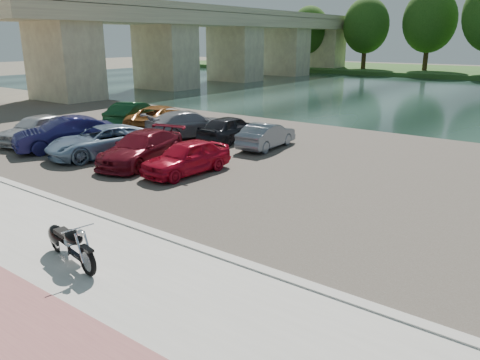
% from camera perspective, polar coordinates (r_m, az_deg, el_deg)
% --- Properties ---
extents(ground, '(200.00, 200.00, 0.00)m').
position_cam_1_polar(ground, '(11.83, -17.27, -9.78)').
color(ground, '#595447').
rests_on(ground, ground).
extents(promenade, '(60.00, 6.00, 0.10)m').
position_cam_1_polar(promenade, '(11.33, -21.42, -11.16)').
color(promenade, '#B5B3AA').
rests_on(promenade, ground).
extents(kerb, '(60.00, 0.30, 0.14)m').
position_cam_1_polar(kerb, '(12.93, -10.13, -6.56)').
color(kerb, '#B5B3AA').
rests_on(kerb, ground).
extents(parking_lot, '(60.00, 18.00, 0.04)m').
position_cam_1_polar(parking_lot, '(19.80, 9.14, 1.64)').
color(parking_lot, '#474139').
rests_on(parking_lot, ground).
extents(river, '(120.00, 40.00, 0.00)m').
position_cam_1_polar(river, '(47.09, 26.21, 8.90)').
color(river, black).
rests_on(river, ground).
extents(bridge, '(7.00, 56.00, 8.55)m').
position_cam_1_polar(bridge, '(59.70, -1.23, 17.23)').
color(bridge, tan).
rests_on(bridge, ground).
extents(motorcycle, '(2.32, 0.81, 1.05)m').
position_cam_1_polar(motorcycle, '(11.82, -20.33, -7.10)').
color(motorcycle, black).
rests_on(motorcycle, promenade).
extents(car_0, '(2.40, 4.46, 1.44)m').
position_cam_1_polar(car_0, '(25.98, -23.57, 5.74)').
color(car_0, '#9CA1A8').
rests_on(car_0, parking_lot).
extents(car_1, '(3.13, 4.91, 1.53)m').
position_cam_1_polar(car_1, '(23.82, -20.50, 5.29)').
color(car_1, '#181647').
rests_on(car_1, parking_lot).
extents(car_2, '(3.43, 5.31, 1.36)m').
position_cam_1_polar(car_2, '(21.98, -16.48, 4.55)').
color(car_2, '#7994B0').
rests_on(car_2, parking_lot).
extents(car_3, '(2.90, 4.98, 1.36)m').
position_cam_1_polar(car_3, '(20.18, -11.92, 3.82)').
color(car_3, maroon).
rests_on(car_3, parking_lot).
extents(car_4, '(1.84, 3.97, 1.32)m').
position_cam_1_polar(car_4, '(18.44, -6.54, 2.78)').
color(car_4, '#AD0B21').
rests_on(car_4, parking_lot).
extents(car_5, '(2.90, 4.74, 1.47)m').
position_cam_1_polar(car_5, '(29.34, -12.80, 7.89)').
color(car_5, '#0E3619').
rests_on(car_5, parking_lot).
extents(car_6, '(3.75, 5.60, 1.43)m').
position_cam_1_polar(car_6, '(27.72, -9.47, 7.52)').
color(car_6, '#995923').
rests_on(car_6, parking_lot).
extents(car_7, '(3.44, 5.24, 1.41)m').
position_cam_1_polar(car_7, '(25.49, -6.22, 6.82)').
color(car_7, gray).
rests_on(car_7, parking_lot).
extents(car_8, '(1.72, 4.02, 1.35)m').
position_cam_1_polar(car_8, '(24.19, -1.11, 6.31)').
color(car_8, black).
rests_on(car_8, parking_lot).
extents(car_9, '(1.55, 3.80, 1.23)m').
position_cam_1_polar(car_9, '(22.77, 3.25, 5.45)').
color(car_9, slate).
rests_on(car_9, parking_lot).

